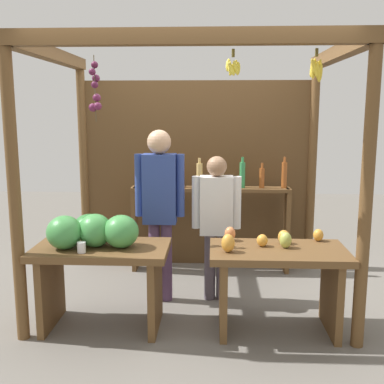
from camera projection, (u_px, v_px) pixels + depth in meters
name	position (u px, v px, depth m)	size (l,w,h in m)	color
ground_plane	(193.00, 294.00, 4.80)	(12.00, 12.00, 0.00)	slate
market_stall	(195.00, 151.00, 5.00)	(2.86, 2.10, 2.47)	brown
fruit_counter_left	(97.00, 250.00, 3.99)	(1.15, 0.64, 1.01)	brown
fruit_counter_right	(277.00, 271.00, 3.95)	(1.15, 0.64, 0.88)	brown
bottle_shelf_unit	(209.00, 204.00, 5.39)	(1.83, 0.22, 1.36)	brown
vendor_man	(160.00, 199.00, 4.49)	(0.48, 0.23, 1.70)	#543859
vendor_woman	(216.00, 216.00, 4.55)	(0.48, 0.20, 1.44)	#534A56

